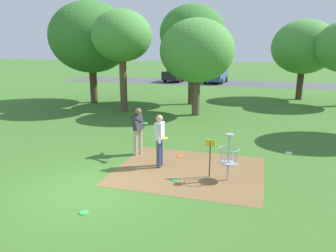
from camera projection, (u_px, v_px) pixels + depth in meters
ground_plane at (88, 190)px, 8.50m from camera, size 160.00×160.00×0.00m
dirt_tee_pad at (189, 170)px, 9.88m from camera, size 4.52×3.71×0.01m
disc_golf_basket at (227, 155)px, 9.02m from camera, size 0.98×0.58×1.39m
player_foreground_watching at (138, 128)px, 11.11m from camera, size 0.85×0.91×1.71m
player_throwing at (160, 138)px, 9.99m from camera, size 0.40×0.47×1.71m
frisbee_near_basket at (84, 213)px, 7.34m from camera, size 0.21×0.21×0.02m
frisbee_by_tee at (180, 156)px, 11.15m from camera, size 0.21×0.21×0.02m
frisbee_mid_grass at (175, 180)px, 9.14m from camera, size 0.23×0.23×0.02m
frisbee_far_left at (289, 153)px, 11.49m from camera, size 0.25×0.25×0.02m
tree_near_left at (197, 51)px, 17.13m from camera, size 4.06×4.06×5.30m
tree_near_right at (91, 38)px, 21.07m from camera, size 5.50×5.50×6.74m
tree_mid_right at (304, 47)px, 22.48m from camera, size 4.48×4.48×5.69m
tree_far_left at (192, 34)px, 20.36m from camera, size 4.25×4.25×6.46m
tree_far_center at (122, 36)px, 18.06m from camera, size 3.46×3.46×5.88m
parking_lot_strip at (222, 83)px, 34.17m from camera, size 36.00×6.00×0.01m
parked_car_leftmost at (177, 73)px, 35.44m from camera, size 2.54×4.46×1.84m
parked_car_center_left at (216, 74)px, 34.08m from camera, size 2.20×4.32×1.84m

